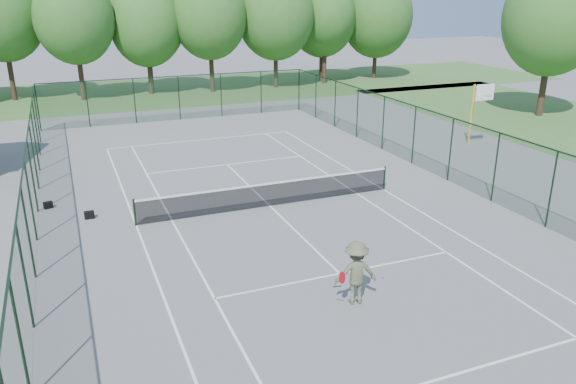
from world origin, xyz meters
name	(u,v)px	position (x,y,z in m)	size (l,w,h in m)	color
ground	(270,206)	(0.00, 0.00, 0.00)	(140.00, 140.00, 0.00)	slate
grass_far	(152,92)	(0.00, 30.00, 0.01)	(80.00, 16.00, 0.01)	#487235
court_lines	(270,206)	(0.00, 0.00, 0.00)	(11.05, 23.85, 0.01)	white
tennis_net	(270,193)	(0.00, 0.00, 0.58)	(11.08, 0.08, 1.10)	black
fence_enclosure	(270,171)	(0.00, 0.00, 1.56)	(18.05, 36.05, 3.02)	#1C3D24
tree_line_far	(146,21)	(0.00, 30.00, 5.99)	(39.40, 6.40, 9.70)	#3A271B
basketball_goal	(479,102)	(14.22, 4.47, 2.57)	(1.20, 1.43, 3.65)	gold
tree_side	(554,18)	(24.17, 9.54, 6.72)	(6.73, 6.73, 10.65)	#3A271B
sports_bag_a	(48,205)	(-8.60, 3.24, 0.14)	(0.35, 0.21, 0.28)	black
sports_bag_b	(89,215)	(-7.10, 1.44, 0.15)	(0.38, 0.23, 0.29)	black
tennis_player	(356,273)	(-0.38, -8.10, 0.95)	(2.03, 0.95, 1.90)	#54593F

